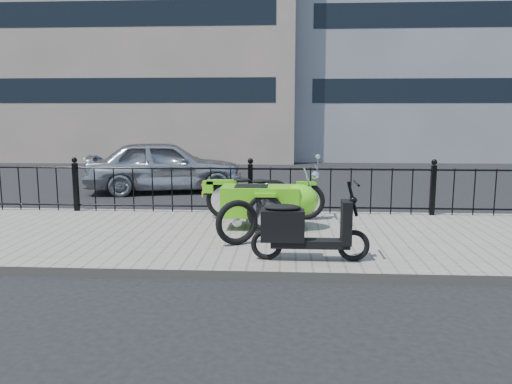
# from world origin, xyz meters

# --- Properties ---
(ground) EXTENTS (120.00, 120.00, 0.00)m
(ground) POSITION_xyz_m (0.00, 0.00, 0.00)
(ground) COLOR black
(ground) RESTS_ON ground
(sidewalk) EXTENTS (30.00, 3.80, 0.12)m
(sidewalk) POSITION_xyz_m (0.00, -0.50, 0.06)
(sidewalk) COLOR slate
(sidewalk) RESTS_ON ground
(curb) EXTENTS (30.00, 0.10, 0.12)m
(curb) POSITION_xyz_m (0.00, 1.44, 0.06)
(curb) COLOR gray
(curb) RESTS_ON ground
(iron_fence) EXTENTS (14.11, 0.11, 1.08)m
(iron_fence) POSITION_xyz_m (0.00, 1.30, 0.59)
(iron_fence) COLOR black
(iron_fence) RESTS_ON sidewalk
(building_tan) EXTENTS (14.00, 8.01, 12.00)m
(building_tan) POSITION_xyz_m (-6.00, 15.99, 6.00)
(building_tan) COLOR gray
(building_tan) RESTS_ON ground
(motorcycle_sidecar) EXTENTS (2.28, 1.48, 0.98)m
(motorcycle_sidecar) POSITION_xyz_m (0.44, 0.11, 0.59)
(motorcycle_sidecar) COLOR black
(motorcycle_sidecar) RESTS_ON sidewalk
(scooter) EXTENTS (1.57, 0.46, 1.06)m
(scooter) POSITION_xyz_m (0.91, -1.88, 0.53)
(scooter) COLOR black
(scooter) RESTS_ON sidewalk
(spare_tire) EXTENTS (0.64, 0.41, 0.68)m
(spare_tire) POSITION_xyz_m (-0.02, -1.15, 0.46)
(spare_tire) COLOR black
(spare_tire) RESTS_ON sidewalk
(sedan_car) EXTENTS (4.32, 2.51, 1.38)m
(sedan_car) POSITION_xyz_m (-2.51, 4.64, 0.69)
(sedan_car) COLOR #A3A4AA
(sedan_car) RESTS_ON ground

